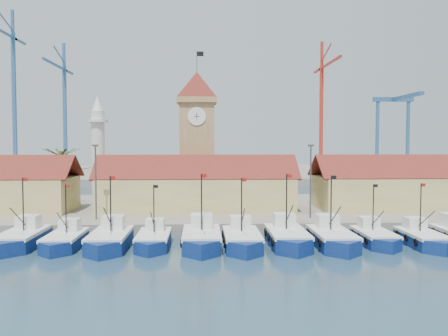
{
  "coord_description": "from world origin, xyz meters",
  "views": [
    {
      "loc": [
        0.81,
        -48.2,
        10.81
      ],
      "look_at": [
        3.66,
        18.0,
        7.36
      ],
      "focal_mm": 40.0,
      "sensor_mm": 36.0,
      "label": 1
    }
  ],
  "objects_px": {
    "boat_0": "(21,240)",
    "minaret": "(98,149)",
    "boat_5": "(242,241)",
    "clock_tower": "(197,134)"
  },
  "relations": [
    {
      "from": "boat_0",
      "to": "minaret",
      "type": "height_order",
      "value": "minaret"
    },
    {
      "from": "clock_tower",
      "to": "boat_5",
      "type": "bearing_deg",
      "value": -78.7
    },
    {
      "from": "boat_5",
      "to": "boat_0",
      "type": "bearing_deg",
      "value": 176.35
    },
    {
      "from": "boat_5",
      "to": "clock_tower",
      "type": "bearing_deg",
      "value": 101.3
    },
    {
      "from": "boat_5",
      "to": "minaret",
      "type": "relative_size",
      "value": 0.61
    },
    {
      "from": "boat_5",
      "to": "minaret",
      "type": "xyz_separation_m",
      "value": [
        -19.82,
        26.14,
        8.95
      ]
    },
    {
      "from": "minaret",
      "to": "boat_5",
      "type": "bearing_deg",
      "value": -52.82
    },
    {
      "from": "boat_0",
      "to": "minaret",
      "type": "distance_m",
      "value": 26.42
    },
    {
      "from": "boat_0",
      "to": "clock_tower",
      "type": "distance_m",
      "value": 30.97
    },
    {
      "from": "boat_0",
      "to": "boat_5",
      "type": "xyz_separation_m",
      "value": [
        22.69,
        -1.45,
        -0.0
      ]
    }
  ]
}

